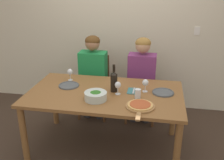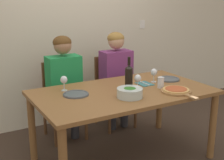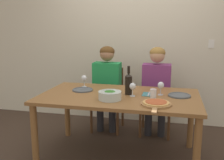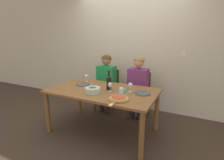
{
  "view_description": "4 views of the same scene",
  "coord_description": "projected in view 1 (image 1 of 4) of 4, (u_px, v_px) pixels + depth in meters",
  "views": [
    {
      "loc": [
        0.57,
        -2.67,
        1.98
      ],
      "look_at": [
        0.07,
        0.07,
        0.88
      ],
      "focal_mm": 42.0,
      "sensor_mm": 36.0,
      "label": 1
    },
    {
      "loc": [
        -1.56,
        -2.52,
        1.67
      ],
      "look_at": [
        -0.11,
        0.04,
        0.86
      ],
      "focal_mm": 50.0,
      "sensor_mm": 36.0,
      "label": 2
    },
    {
      "loc": [
        0.56,
        -2.78,
        1.5
      ],
      "look_at": [
        -0.1,
        0.06,
        0.9
      ],
      "focal_mm": 42.0,
      "sensor_mm": 36.0,
      "label": 3
    },
    {
      "loc": [
        1.36,
        -2.39,
        1.62
      ],
      "look_at": [
        0.12,
        0.12,
        0.9
      ],
      "focal_mm": 28.0,
      "sensor_mm": 36.0,
      "label": 4
    }
  ],
  "objects": [
    {
      "name": "chair_left",
      "position": [
        95.0,
        83.0,
        3.92
      ],
      "size": [
        0.42,
        0.42,
        0.9
      ],
      "color": "brown",
      "rests_on": "ground"
    },
    {
      "name": "wine_glass_centre",
      "position": [
        118.0,
        86.0,
        2.9
      ],
      "size": [
        0.07,
        0.07,
        0.15
      ],
      "color": "silver",
      "rests_on": "dining_table"
    },
    {
      "name": "water_tumbler",
      "position": [
        138.0,
        94.0,
        2.81
      ],
      "size": [
        0.07,
        0.07,
        0.11
      ],
      "color": "silver",
      "rests_on": "dining_table"
    },
    {
      "name": "pizza_on_board",
      "position": [
        140.0,
        106.0,
        2.64
      ],
      "size": [
        0.3,
        0.44,
        0.04
      ],
      "color": "#9E7042",
      "rests_on": "dining_table"
    },
    {
      "name": "person_man",
      "position": [
        142.0,
        73.0,
        3.61
      ],
      "size": [
        0.47,
        0.51,
        1.23
      ],
      "color": "#28282D",
      "rests_on": "ground"
    },
    {
      "name": "dinner_plate_left",
      "position": [
        69.0,
        85.0,
        3.16
      ],
      "size": [
        0.25,
        0.25,
        0.02
      ],
      "color": "#4C5156",
      "rests_on": "dining_table"
    },
    {
      "name": "ground_plane",
      "position": [
        105.0,
        147.0,
        3.27
      ],
      "size": [
        40.0,
        40.0,
        0.0
      ],
      "primitive_type": "plane",
      "color": "#3D2D23"
    },
    {
      "name": "back_wall",
      "position": [
        122.0,
        21.0,
        3.95
      ],
      "size": [
        10.0,
        0.06,
        2.7
      ],
      "color": "beige",
      "rests_on": "ground"
    },
    {
      "name": "dinner_plate_right",
      "position": [
        163.0,
        92.0,
        2.97
      ],
      "size": [
        0.25,
        0.25,
        0.02
      ],
      "color": "#4C5156",
      "rests_on": "dining_table"
    },
    {
      "name": "wine_glass_left",
      "position": [
        70.0,
        72.0,
        3.3
      ],
      "size": [
        0.07,
        0.07,
        0.15
      ],
      "color": "silver",
      "rests_on": "dining_table"
    },
    {
      "name": "person_woman",
      "position": [
        93.0,
        70.0,
        3.73
      ],
      "size": [
        0.47,
        0.51,
        1.23
      ],
      "color": "#28282D",
      "rests_on": "ground"
    },
    {
      "name": "wine_bottle",
      "position": [
        114.0,
        81.0,
        2.97
      ],
      "size": [
        0.08,
        0.08,
        0.32
      ],
      "color": "black",
      "rests_on": "dining_table"
    },
    {
      "name": "wine_glass_right",
      "position": [
        145.0,
        83.0,
        2.97
      ],
      "size": [
        0.07,
        0.07,
        0.15
      ],
      "color": "silver",
      "rests_on": "dining_table"
    },
    {
      "name": "broccoli_bowl",
      "position": [
        96.0,
        96.0,
        2.8
      ],
      "size": [
        0.24,
        0.24,
        0.1
      ],
      "color": "silver",
      "rests_on": "dining_table"
    },
    {
      "name": "dining_table",
      "position": [
        105.0,
        99.0,
        3.02
      ],
      "size": [
        1.76,
        1.0,
        0.75
      ],
      "color": "brown",
      "rests_on": "ground"
    },
    {
      "name": "chair_right",
      "position": [
        142.0,
        86.0,
        3.81
      ],
      "size": [
        0.42,
        0.42,
        0.9
      ],
      "color": "brown",
      "rests_on": "ground"
    },
    {
      "name": "fork_on_napkin",
      "position": [
        134.0,
        91.0,
        3.02
      ],
      "size": [
        0.14,
        0.18,
        0.01
      ],
      "color": "#387075",
      "rests_on": "dining_table"
    }
  ]
}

